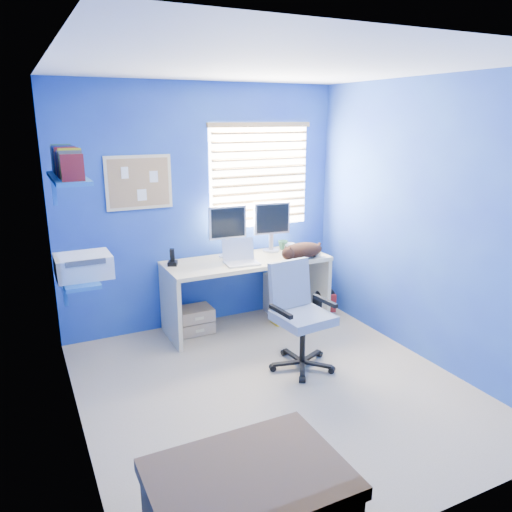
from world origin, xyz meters
name	(u,v)px	position (x,y,z in m)	size (l,w,h in m)	color
floor	(274,388)	(0.00, 0.00, 0.00)	(3.00, 3.20, 0.00)	tan
ceiling	(278,66)	(0.00, 0.00, 2.50)	(3.00, 3.20, 0.00)	white
wall_back	(203,208)	(0.00, 1.60, 1.25)	(3.00, 0.01, 2.50)	#1C32A9
wall_front	(433,313)	(0.00, -1.60, 1.25)	(3.00, 0.01, 2.50)	#1C32A9
wall_left	(67,266)	(-1.50, 0.00, 1.25)	(0.01, 3.20, 2.50)	#1C32A9
wall_right	(425,223)	(1.50, 0.00, 1.25)	(0.01, 3.20, 2.50)	#1C32A9
desk	(247,293)	(0.34, 1.26, 0.37)	(1.71, 0.65, 0.74)	beige
laptop	(242,253)	(0.22, 1.12, 0.85)	(0.33, 0.26, 0.22)	silver
monitor_left	(227,232)	(0.20, 1.44, 1.01)	(0.40, 0.12, 0.54)	silver
monitor_right	(271,227)	(0.71, 1.43, 1.01)	(0.40, 0.12, 0.54)	silver
phone	(172,257)	(-0.41, 1.38, 0.82)	(0.09, 0.11, 0.17)	black
mug	(283,245)	(0.87, 1.44, 0.79)	(0.10, 0.09, 0.10)	#295F41
cd_spindle	(289,246)	(0.93, 1.41, 0.78)	(0.13, 0.13, 0.07)	silver
cat	(303,250)	(0.89, 1.05, 0.82)	(0.45, 0.24, 0.16)	black
tower_pc	(279,297)	(0.78, 1.36, 0.23)	(0.19, 0.44, 0.45)	beige
drawer_boxes	(195,320)	(-0.21, 1.35, 0.14)	(0.35, 0.28, 0.27)	tan
yellow_book	(276,314)	(0.64, 1.16, 0.12)	(0.03, 0.17, 0.24)	yellow
backpack	(324,301)	(1.24, 1.13, 0.17)	(0.29, 0.22, 0.34)	black
bed_corner	(249,510)	(-0.86, -1.33, 0.23)	(0.94, 0.67, 0.45)	brown
office_chair	(300,329)	(0.38, 0.25, 0.35)	(0.59, 0.59, 0.94)	black
window_blinds	(260,176)	(0.65, 1.57, 1.55)	(1.15, 0.05, 1.10)	white
corkboard	(139,183)	(-0.65, 1.58, 1.55)	(0.64, 0.02, 0.52)	beige
wall_shelves	(74,215)	(-1.35, 0.75, 1.43)	(0.42, 0.90, 1.05)	#2465B7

